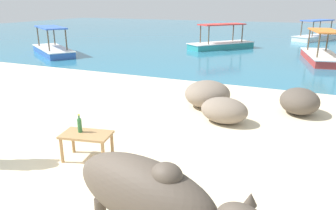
# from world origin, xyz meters

# --- Properties ---
(water_surface) EXTENTS (60.00, 36.00, 0.03)m
(water_surface) POSITION_xyz_m (0.00, 22.00, 0.00)
(water_surface) COLOR teal
(water_surface) RESTS_ON ground
(cow) EXTENTS (1.97, 0.91, 1.10)m
(cow) POSITION_xyz_m (1.59, -0.08, 0.76)
(cow) COLOR #4C4238
(cow) RESTS_ON sand_beach
(low_bench_table) EXTENTS (0.83, 0.58, 0.44)m
(low_bench_table) POSITION_xyz_m (-0.22, 1.39, 0.40)
(low_bench_table) COLOR #A37A4C
(low_bench_table) RESTS_ON sand_beach
(bottle) EXTENTS (0.07, 0.07, 0.30)m
(bottle) POSITION_xyz_m (-0.34, 1.40, 0.60)
(bottle) COLOR #2D6B38
(bottle) RESTS_ON low_bench_table
(shore_rock_large) EXTENTS (1.06, 1.14, 0.57)m
(shore_rock_large) POSITION_xyz_m (2.74, 5.03, 0.33)
(shore_rock_large) COLOR brown
(shore_rock_large) RESTS_ON sand_beach
(shore_rock_medium) EXTENTS (1.49, 1.48, 0.62)m
(shore_rock_medium) POSITION_xyz_m (0.73, 4.71, 0.35)
(shore_rock_medium) COLOR gray
(shore_rock_medium) RESTS_ON sand_beach
(shore_rock_small) EXTENTS (1.06, 0.82, 0.53)m
(shore_rock_small) POSITION_xyz_m (1.35, 3.83, 0.30)
(shore_rock_small) COLOR gray
(shore_rock_small) RESTS_ON sand_beach
(boat_red) EXTENTS (1.77, 3.82, 1.29)m
(boat_red) POSITION_xyz_m (3.35, 12.62, 0.29)
(boat_red) COLOR #C63833
(boat_red) RESTS_ON water_surface
(boat_white) EXTENTS (2.86, 3.75, 1.29)m
(boat_white) POSITION_xyz_m (3.17, 20.96, 0.29)
(boat_white) COLOR white
(boat_white) RESTS_ON water_surface
(boat_teal) EXTENTS (3.22, 3.57, 1.29)m
(boat_teal) POSITION_xyz_m (-1.51, 14.74, 0.29)
(boat_teal) COLOR teal
(boat_teal) RESTS_ON water_surface
(boat_blue) EXTENTS (3.69, 3.02, 1.29)m
(boat_blue) POSITION_xyz_m (-8.34, 9.55, 0.29)
(boat_blue) COLOR #3866B7
(boat_blue) RESTS_ON water_surface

